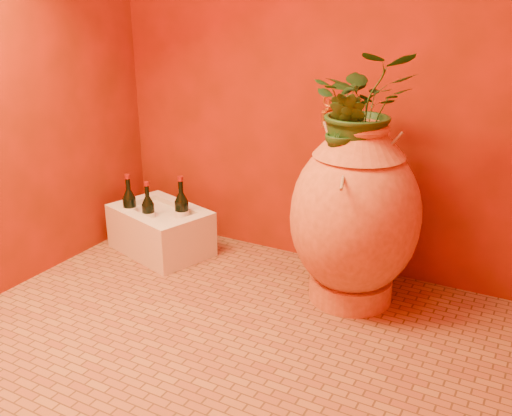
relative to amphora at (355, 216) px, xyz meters
The scene contains 10 objects.
floor 0.84m from the amphora, 115.79° to the right, with size 2.50×2.50×0.00m, color brown.
wall_back 0.94m from the amphora, 131.90° to the left, with size 2.50×0.02×2.50m, color #5C1E05.
amphora is the anchor object (origin of this frame).
stone_basin 1.21m from the amphora, behind, with size 0.65×0.54×0.27m.
wine_bottle_a 1.20m from the amphora, behind, with size 0.07×0.07×0.30m.
wine_bottle_b 1.03m from the amphora, behind, with size 0.08×0.08×0.33m.
wine_bottle_c 1.33m from the amphora, behind, with size 0.08×0.08×0.32m.
wall_tap 0.58m from the amphora, 134.36° to the left, with size 0.07×0.14×0.15m.
plant_main 0.51m from the amphora, 100.76° to the left, with size 0.45×0.39×0.50m, color #1C4418.
plant_side 0.43m from the amphora, 114.14° to the right, with size 0.19×0.15×0.34m, color #1C4418.
Camera 1 is at (1.10, -1.78, 1.41)m, focal length 40.00 mm.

